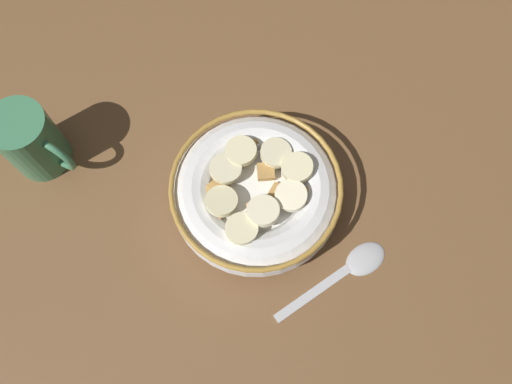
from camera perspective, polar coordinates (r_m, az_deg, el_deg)
ground_plane at (r=61.72cm, az=0.00°, el=-1.30°), size 99.27×99.27×2.00cm
cereal_bowl at (r=58.11cm, az=-0.01°, el=-0.06°), size 19.20×19.20×6.09cm
spoon at (r=59.43cm, az=11.03°, el=-7.65°), size 8.69×14.55×0.80cm
coffee_mug at (r=64.17cm, az=-23.53°, el=5.14°), size 9.49×6.61×8.85cm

